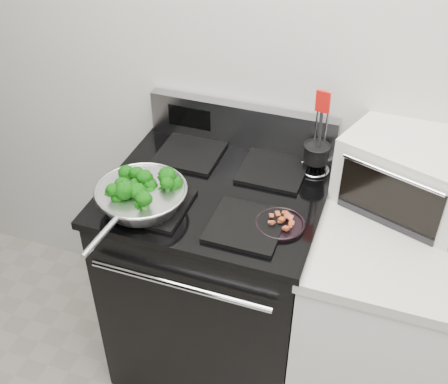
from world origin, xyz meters
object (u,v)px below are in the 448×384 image
at_px(bacon_plate, 280,222).
at_px(utensil_holder, 316,157).
at_px(gas_range, 217,275).
at_px(skillet, 141,196).
at_px(toaster_oven, 411,172).

relative_size(bacon_plate, utensil_holder, 0.49).
height_order(gas_range, skillet, gas_range).
bearing_deg(gas_range, toaster_oven, 15.79).
bearing_deg(gas_range, skillet, -135.83).
bearing_deg(toaster_oven, utensil_holder, -166.38).
height_order(gas_range, utensil_holder, utensil_holder).
xyz_separation_m(skillet, utensil_holder, (0.52, 0.42, 0.01)).
height_order(gas_range, toaster_oven, toaster_oven).
relative_size(gas_range, toaster_oven, 2.13).
height_order(bacon_plate, toaster_oven, toaster_oven).
xyz_separation_m(gas_range, toaster_oven, (0.66, 0.19, 0.56)).
distance_m(skillet, toaster_oven, 0.94).
height_order(skillet, toaster_oven, toaster_oven).
relative_size(gas_range, skillet, 2.23).
relative_size(skillet, toaster_oven, 0.96).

